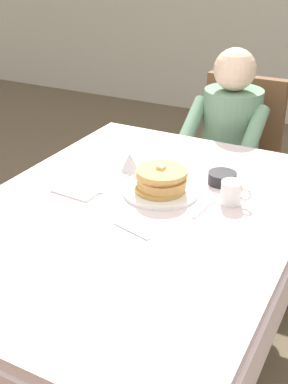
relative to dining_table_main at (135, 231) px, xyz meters
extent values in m
plane|color=brown|center=(0.00, 0.00, -0.65)|extent=(14.00, 14.00, 0.00)
cube|color=silver|center=(0.00, 0.00, 0.07)|extent=(1.10, 1.50, 0.04)
cube|color=silver|center=(0.00, 0.76, -0.04)|extent=(1.10, 0.01, 0.18)
cube|color=silver|center=(-0.56, 0.00, -0.04)|extent=(0.01, 1.50, 0.18)
cylinder|color=brown|center=(-0.47, 0.67, -0.30)|extent=(0.07, 0.07, 0.70)
cube|color=brown|center=(0.00, 1.07, -0.23)|extent=(0.44, 0.44, 0.05)
cube|color=brown|center=(0.00, 1.27, 0.04)|extent=(0.44, 0.06, 0.48)
cylinder|color=#2D2319|center=(0.18, 0.89, -0.45)|extent=(0.04, 0.04, 0.40)
cylinder|color=#2D2319|center=(-0.18, 0.89, -0.45)|extent=(0.04, 0.04, 0.40)
cylinder|color=#2D2319|center=(0.18, 1.25, -0.45)|extent=(0.04, 0.04, 0.40)
cylinder|color=#2D2319|center=(-0.18, 1.25, -0.45)|extent=(0.04, 0.04, 0.40)
cylinder|color=gray|center=(0.00, 1.05, 0.03)|extent=(0.30, 0.30, 0.46)
sphere|color=beige|center=(0.00, 1.03, 0.36)|extent=(0.21, 0.21, 0.21)
cylinder|color=gray|center=(0.16, 0.91, 0.10)|extent=(0.08, 0.29, 0.23)
cylinder|color=gray|center=(-0.16, 0.91, 0.10)|extent=(0.08, 0.29, 0.23)
cylinder|color=#383D51|center=(0.08, 0.87, -0.43)|extent=(0.10, 0.10, 0.45)
cylinder|color=#383D51|center=(-0.08, 0.87, -0.43)|extent=(0.10, 0.10, 0.45)
cylinder|color=white|center=(0.03, 0.15, 0.10)|extent=(0.28, 0.28, 0.02)
cylinder|color=tan|center=(0.03, 0.15, 0.11)|extent=(0.19, 0.19, 0.02)
cylinder|color=tan|center=(0.03, 0.15, 0.13)|extent=(0.18, 0.18, 0.02)
cylinder|color=tan|center=(0.03, 0.15, 0.15)|extent=(0.18, 0.18, 0.02)
cylinder|color=tan|center=(0.02, 0.16, 0.16)|extent=(0.19, 0.19, 0.02)
cylinder|color=tan|center=(0.03, 0.15, 0.18)|extent=(0.19, 0.19, 0.02)
cube|color=#F4E072|center=(0.03, 0.15, 0.20)|extent=(0.03, 0.03, 0.01)
cylinder|color=white|center=(0.28, 0.20, 0.13)|extent=(0.08, 0.08, 0.08)
torus|color=white|center=(0.33, 0.20, 0.14)|extent=(0.05, 0.01, 0.05)
cylinder|color=black|center=(0.20, 0.34, 0.11)|extent=(0.11, 0.11, 0.04)
cone|color=silver|center=(-0.17, 0.28, 0.13)|extent=(0.08, 0.08, 0.07)
cube|color=silver|center=(-0.16, 0.13, 0.09)|extent=(0.02, 0.18, 0.00)
cube|color=silver|center=(0.22, 0.13, 0.09)|extent=(0.04, 0.20, 0.00)
cube|color=silver|center=(0.06, -0.14, 0.09)|extent=(0.15, 0.05, 0.00)
cube|color=white|center=(-0.26, 0.02, 0.09)|extent=(0.18, 0.13, 0.01)
camera|label=1|loc=(0.74, -1.33, 0.94)|focal=46.25mm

